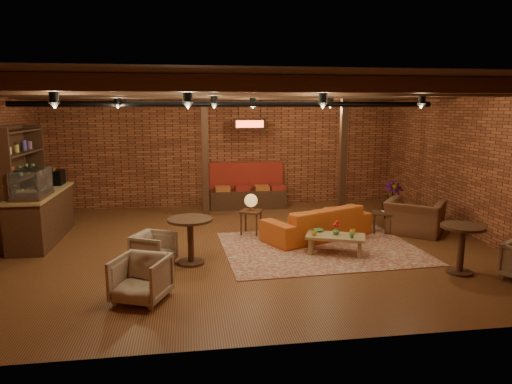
{
  "coord_description": "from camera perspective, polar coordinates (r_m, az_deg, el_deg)",
  "views": [
    {
      "loc": [
        -1.01,
        -8.89,
        2.77
      ],
      "look_at": [
        0.34,
        0.2,
        1.07
      ],
      "focal_mm": 32.0,
      "sensor_mm": 36.0,
      "label": 1
    }
  ],
  "objects": [
    {
      "name": "floor",
      "position": [
        9.37,
        -1.89,
        -6.71
      ],
      "size": [
        10.0,
        10.0,
        0.0
      ],
      "primitive_type": "plane",
      "color": "#411F10",
      "rests_on": "ground"
    },
    {
      "name": "ceiling",
      "position": [
        8.96,
        -2.02,
        13.24
      ],
      "size": [
        10.0,
        8.0,
        0.02
      ],
      "primitive_type": "cube",
      "color": "black",
      "rests_on": "wall_back"
    },
    {
      "name": "wall_back",
      "position": [
        12.99,
        -3.96,
        5.3
      ],
      "size": [
        10.0,
        0.02,
        3.2
      ],
      "primitive_type": "cube",
      "color": "brown",
      "rests_on": "ground"
    },
    {
      "name": "wall_front",
      "position": [
        5.13,
        3.13,
        -2.68
      ],
      "size": [
        10.0,
        0.02,
        3.2
      ],
      "primitive_type": "cube",
      "color": "brown",
      "rests_on": "ground"
    },
    {
      "name": "wall_right",
      "position": [
        10.8,
        25.49,
        3.25
      ],
      "size": [
        0.02,
        8.0,
        3.2
      ],
      "primitive_type": "cube",
      "color": "brown",
      "rests_on": "ground"
    },
    {
      "name": "ceiling_beams",
      "position": [
        8.96,
        -2.01,
        12.47
      ],
      "size": [
        9.8,
        6.4,
        0.22
      ],
      "primitive_type": null,
      "color": "black",
      "rests_on": "ceiling"
    },
    {
      "name": "ceiling_pipe",
      "position": [
        10.54,
        -3.0,
        10.91
      ],
      "size": [
        9.6,
        0.12,
        0.12
      ],
      "primitive_type": "cylinder",
      "rotation": [
        0.0,
        1.57,
        0.0
      ],
      "color": "black",
      "rests_on": "ceiling"
    },
    {
      "name": "post_left",
      "position": [
        11.56,
        -6.39,
        4.62
      ],
      "size": [
        0.16,
        0.16,
        3.2
      ],
      "primitive_type": "cube",
      "color": "black",
      "rests_on": "ground"
    },
    {
      "name": "post_right",
      "position": [
        11.6,
        10.81,
        4.52
      ],
      "size": [
        0.16,
        0.16,
        3.2
      ],
      "primitive_type": "cube",
      "color": "black",
      "rests_on": "ground"
    },
    {
      "name": "service_counter",
      "position": [
        10.55,
        -25.31,
        -1.29
      ],
      "size": [
        0.8,
        2.5,
        1.6
      ],
      "primitive_type": null,
      "color": "black",
      "rests_on": "ground"
    },
    {
      "name": "plant_counter",
      "position": [
        10.64,
        -24.67,
        1.16
      ],
      "size": [
        0.35,
        0.39,
        0.3
      ],
      "primitive_type": "imported",
      "color": "#337F33",
      "rests_on": "service_counter"
    },
    {
      "name": "shelving_hutch",
      "position": [
        10.7,
        -27.37,
        0.88
      ],
      "size": [
        0.52,
        2.0,
        2.4
      ],
      "primitive_type": null,
      "color": "black",
      "rests_on": "ground"
    },
    {
      "name": "banquette",
      "position": [
        12.75,
        -1.05,
        0.23
      ],
      "size": [
        2.1,
        0.7,
        1.0
      ],
      "primitive_type": null,
      "color": "maroon",
      "rests_on": "ground"
    },
    {
      "name": "service_sign",
      "position": [
        12.11,
        -0.81,
        8.5
      ],
      "size": [
        0.86,
        0.06,
        0.3
      ],
      "primitive_type": "cube",
      "color": "#FF3C19",
      "rests_on": "ceiling"
    },
    {
      "name": "ceiling_spotlights",
      "position": [
        8.95,
        -2.0,
        11.07
      ],
      "size": [
        6.4,
        4.4,
        0.28
      ],
      "primitive_type": null,
      "color": "black",
      "rests_on": "ceiling"
    },
    {
      "name": "rug",
      "position": [
        9.28,
        8.01,
        -6.93
      ],
      "size": [
        3.95,
        3.09,
        0.01
      ],
      "primitive_type": "cube",
      "rotation": [
        0.0,
        0.0,
        0.05
      ],
      "color": "maroon",
      "rests_on": "floor"
    },
    {
      "name": "sofa",
      "position": [
        9.9,
        7.63,
        -3.75
      ],
      "size": [
        2.56,
        1.85,
        0.7
      ],
      "primitive_type": "imported",
      "rotation": [
        0.0,
        0.0,
        3.57
      ],
      "color": "#B34D18",
      "rests_on": "floor"
    },
    {
      "name": "coffee_table",
      "position": [
        8.88,
        9.84,
        -5.56
      ],
      "size": [
        1.22,
        0.92,
        0.63
      ],
      "rotation": [
        0.0,
        0.0,
        -0.39
      ],
      "color": "olive",
      "rests_on": "floor"
    },
    {
      "name": "side_table_lamp",
      "position": [
        10.02,
        -0.63,
        -1.47
      ],
      "size": [
        0.57,
        0.57,
        0.91
      ],
      "rotation": [
        0.0,
        0.0,
        -0.41
      ],
      "color": "black",
      "rests_on": "floor"
    },
    {
      "name": "round_table_left",
      "position": [
        8.25,
        -8.21,
        -5.11
      ],
      "size": [
        0.8,
        0.8,
        0.84
      ],
      "color": "black",
      "rests_on": "floor"
    },
    {
      "name": "armchair_a",
      "position": [
        8.34,
        -12.65,
        -6.8
      ],
      "size": [
        0.82,
        0.83,
        0.65
      ],
      "primitive_type": "imported",
      "rotation": [
        0.0,
        0.0,
        1.1
      ],
      "color": "beige",
      "rests_on": "floor"
    },
    {
      "name": "armchair_b",
      "position": [
        6.9,
        -14.19,
        -10.21
      ],
      "size": [
        0.91,
        0.89,
        0.73
      ],
      "primitive_type": "imported",
      "rotation": [
        0.0,
        0.0,
        -0.39
      ],
      "color": "beige",
      "rests_on": "floor"
    },
    {
      "name": "armchair_right",
      "position": [
        10.68,
        19.26,
        -2.32
      ],
      "size": [
        1.39,
        1.33,
        1.02
      ],
      "primitive_type": "imported",
      "rotation": [
        0.0,
        0.0,
        2.45
      ],
      "color": "brown",
      "rests_on": "floor"
    },
    {
      "name": "side_table_book",
      "position": [
        10.58,
        15.56,
        -2.63
      ],
      "size": [
        0.55,
        0.55,
        0.49
      ],
      "rotation": [
        0.0,
        0.0,
        -0.39
      ],
      "color": "black",
      "rests_on": "floor"
    },
    {
      "name": "round_table_right",
      "position": [
        8.43,
        24.33,
        -5.66
      ],
      "size": [
        0.72,
        0.72,
        0.84
      ],
      "color": "black",
      "rests_on": "floor"
    },
    {
      "name": "plant_tall",
      "position": [
        11.89,
        16.89,
        3.48
      ],
      "size": [
        1.86,
        1.86,
        2.82
      ],
      "primitive_type": "imported",
      "rotation": [
        0.0,
        0.0,
        0.2
      ],
      "color": "#4C7F4C",
      "rests_on": "floor"
    }
  ]
}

